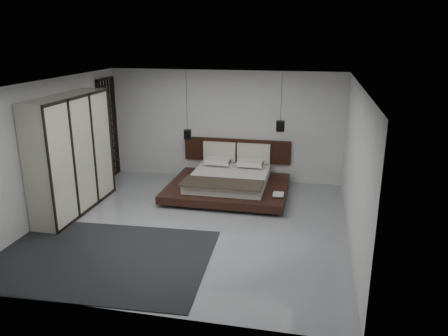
% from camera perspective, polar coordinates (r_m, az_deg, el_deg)
% --- Properties ---
extents(floor, '(6.00, 6.00, 0.00)m').
position_cam_1_polar(floor, '(8.88, -3.90, -7.25)').
color(floor, gray).
rests_on(floor, ground).
extents(ceiling, '(6.00, 6.00, 0.00)m').
position_cam_1_polar(ceiling, '(8.13, -4.31, 11.03)').
color(ceiling, white).
rests_on(ceiling, wall_back).
extents(wall_back, '(6.00, 0.00, 6.00)m').
position_cam_1_polar(wall_back, '(11.23, 0.08, 5.55)').
color(wall_back, silver).
rests_on(wall_back, floor).
extents(wall_front, '(6.00, 0.00, 6.00)m').
position_cam_1_polar(wall_front, '(5.73, -12.31, -6.51)').
color(wall_front, silver).
rests_on(wall_front, floor).
extents(wall_left, '(0.00, 6.00, 6.00)m').
position_cam_1_polar(wall_left, '(9.64, -21.54, 2.37)').
color(wall_left, silver).
rests_on(wall_left, floor).
extents(wall_right, '(0.00, 6.00, 6.00)m').
position_cam_1_polar(wall_right, '(8.13, 16.71, 0.25)').
color(wall_right, silver).
rests_on(wall_right, floor).
extents(lattice_screen, '(0.05, 0.90, 2.60)m').
position_cam_1_polar(lattice_screen, '(11.70, -14.83, 4.95)').
color(lattice_screen, black).
rests_on(lattice_screen, floor).
extents(bed, '(2.76, 2.39, 1.07)m').
position_cam_1_polar(bed, '(10.42, 0.66, -1.73)').
color(bed, black).
rests_on(bed, floor).
extents(book_lower, '(0.23, 0.30, 0.03)m').
position_cam_1_polar(book_lower, '(9.67, 6.53, -3.48)').
color(book_lower, '#99724C').
rests_on(book_lower, bed).
extents(book_upper, '(0.23, 0.32, 0.02)m').
position_cam_1_polar(book_upper, '(9.64, 6.40, -3.39)').
color(book_upper, '#99724C').
rests_on(book_upper, book_lower).
extents(pendant_left, '(0.19, 0.19, 1.63)m').
position_cam_1_polar(pendant_left, '(10.82, -4.80, 4.44)').
color(pendant_left, black).
rests_on(pendant_left, ceiling).
extents(pendant_right, '(0.20, 0.20, 1.34)m').
position_cam_1_polar(pendant_right, '(10.35, 7.37, 5.46)').
color(pendant_right, black).
rests_on(pendant_right, ceiling).
extents(wardrobe, '(0.60, 2.53, 2.48)m').
position_cam_1_polar(wardrobe, '(9.69, -19.29, 1.69)').
color(wardrobe, beige).
rests_on(wardrobe, floor).
extents(rug, '(3.81, 2.81, 0.02)m').
position_cam_1_polar(rug, '(7.86, -15.80, -11.24)').
color(rug, black).
rests_on(rug, floor).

